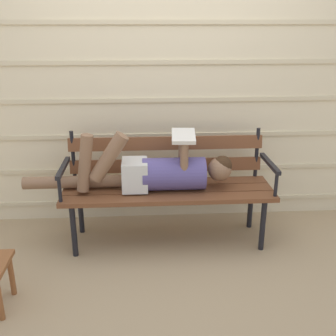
{
  "coord_description": "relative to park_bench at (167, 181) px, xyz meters",
  "views": [
    {
      "loc": [
        -0.19,
        -2.87,
        1.76
      ],
      "look_at": [
        0.0,
        0.14,
        0.65
      ],
      "focal_mm": 43.44,
      "sensor_mm": 36.0,
      "label": 1
    }
  ],
  "objects": [
    {
      "name": "park_bench",
      "position": [
        0.0,
        0.0,
        0.0
      ],
      "size": [
        1.69,
        0.51,
        0.9
      ],
      "color": "brown",
      "rests_on": "ground"
    },
    {
      "name": "ground_plane",
      "position": [
        -0.0,
        -0.21,
        -0.51
      ],
      "size": [
        12.0,
        12.0,
        0.0
      ],
      "primitive_type": "plane",
      "color": "tan"
    },
    {
      "name": "reclining_person",
      "position": [
        -0.1,
        -0.07,
        0.12
      ],
      "size": [
        1.67,
        0.26,
        0.5
      ],
      "color": "#514784"
    },
    {
      "name": "house_siding",
      "position": [
        -0.0,
        0.43,
        0.59
      ],
      "size": [
        4.18,
        0.08,
        2.21
      ],
      "color": "beige",
      "rests_on": "ground"
    }
  ]
}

